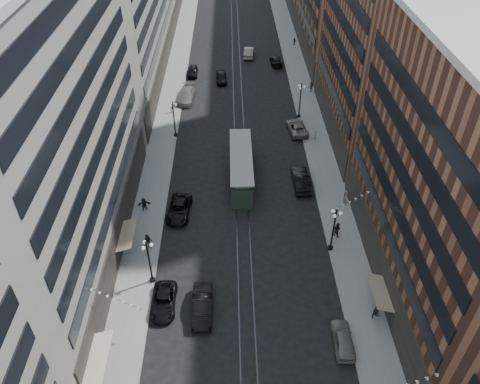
{
  "coord_description": "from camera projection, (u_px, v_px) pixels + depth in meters",
  "views": [
    {
      "loc": [
        -1.21,
        -2.76,
        36.16
      ],
      "look_at": [
        -0.34,
        35.82,
        5.0
      ],
      "focal_mm": 35.0,
      "sensor_mm": 36.0,
      "label": 1
    }
  ],
  "objects": [
    {
      "name": "ground",
      "position": [
        239.0,
        118.0,
        71.55
      ],
      "size": [
        220.0,
        220.0,
        0.0
      ],
      "primitive_type": "plane",
      "color": "black",
      "rests_on": "ground"
    },
    {
      "name": "sidewalk_west",
      "position": [
        173.0,
        89.0,
        79.09
      ],
      "size": [
        4.0,
        180.0,
        0.15
      ],
      "primitive_type": "cube",
      "color": "gray",
      "rests_on": "ground"
    },
    {
      "name": "sidewalk_east",
      "position": [
        302.0,
        88.0,
        79.48
      ],
      "size": [
        4.0,
        180.0,
        0.15
      ],
      "primitive_type": "cube",
      "color": "gray",
      "rests_on": "ground"
    },
    {
      "name": "rail_west",
      "position": [
        233.0,
        89.0,
        79.31
      ],
      "size": [
        0.12,
        180.0,
        0.02
      ],
      "primitive_type": "cube",
      "color": "#2D2D33",
      "rests_on": "ground"
    },
    {
      "name": "rail_east",
      "position": [
        242.0,
        89.0,
        79.34
      ],
      "size": [
        0.12,
        180.0,
        0.02
      ],
      "primitive_type": "cube",
      "color": "#2D2D33",
      "rests_on": "ground"
    },
    {
      "name": "building_west_mid",
      "position": [
        53.0,
        136.0,
        41.46
      ],
      "size": [
        8.0,
        36.0,
        28.0
      ],
      "primitive_type": "cube",
      "color": "gray",
      "rests_on": "ground"
    },
    {
      "name": "building_east_mid",
      "position": [
        447.0,
        183.0,
        39.42
      ],
      "size": [
        8.0,
        30.0,
        24.0
      ],
      "primitive_type": "cube",
      "color": "brown",
      "rests_on": "ground"
    },
    {
      "name": "lamppost_sw_far",
      "position": [
        149.0,
        260.0,
        44.55
      ],
      "size": [
        1.03,
        1.14,
        5.52
      ],
      "color": "black",
      "rests_on": "sidewalk_west"
    },
    {
      "name": "lamppost_sw_mid",
      "position": [
        174.0,
        118.0,
        65.56
      ],
      "size": [
        1.03,
        1.14,
        5.52
      ],
      "color": "black",
      "rests_on": "sidewalk_west"
    },
    {
      "name": "lamppost_se_far",
      "position": [
        334.0,
        228.0,
        47.99
      ],
      "size": [
        1.03,
        1.14,
        5.52
      ],
      "color": "black",
      "rests_on": "sidewalk_east"
    },
    {
      "name": "lamppost_se_mid",
      "position": [
        300.0,
        99.0,
        69.77
      ],
      "size": [
        1.03,
        1.14,
        5.52
      ],
      "color": "black",
      "rests_on": "sidewalk_east"
    },
    {
      "name": "streetcar",
      "position": [
        241.0,
        167.0,
        58.87
      ],
      "size": [
        2.75,
        12.43,
        3.44
      ],
      "color": "#263C29",
      "rests_on": "ground"
    },
    {
      "name": "car_2",
      "position": [
        164.0,
        301.0,
        43.78
      ],
      "size": [
        2.22,
        4.79,
        1.33
      ],
      "primitive_type": "imported",
      "rotation": [
        0.0,
        0.0,
        -0.0
      ],
      "color": "black",
      "rests_on": "ground"
    },
    {
      "name": "car_4",
      "position": [
        343.0,
        339.0,
        40.56
      ],
      "size": [
        1.8,
        4.32,
        1.46
      ],
      "primitive_type": "imported",
      "rotation": [
        0.0,
        0.0,
        3.12
      ],
      "color": "slate",
      "rests_on": "ground"
    },
    {
      "name": "car_5",
      "position": [
        202.0,
        306.0,
        43.17
      ],
      "size": [
        1.84,
        5.2,
        1.71
      ],
      "primitive_type": "imported",
      "rotation": [
        0.0,
        0.0,
        0.01
      ],
      "color": "black",
      "rests_on": "ground"
    },
    {
      "name": "pedestrian_2",
      "position": [
        148.0,
        242.0,
        49.25
      ],
      "size": [
        0.96,
        0.55,
        1.94
      ],
      "primitive_type": "imported",
      "rotation": [
        0.0,
        0.0,
        0.03
      ],
      "color": "black",
      "rests_on": "sidewalk_west"
    },
    {
      "name": "car_7",
      "position": [
        179.0,
        209.0,
        53.95
      ],
      "size": [
        2.9,
        5.55,
        1.49
      ],
      "primitive_type": "imported",
      "rotation": [
        0.0,
        0.0,
        -0.08
      ],
      "color": "black",
      "rests_on": "ground"
    },
    {
      "name": "car_8",
      "position": [
        186.0,
        95.0,
        75.53
      ],
      "size": [
        3.07,
        6.33,
        1.78
      ],
      "primitive_type": "imported",
      "rotation": [
        0.0,
        0.0,
        -0.1
      ],
      "color": "slate",
      "rests_on": "ground"
    },
    {
      "name": "car_9",
      "position": [
        193.0,
        71.0,
        83.01
      ],
      "size": [
        1.75,
        4.32,
        1.47
      ],
      "primitive_type": "imported",
      "rotation": [
        0.0,
        0.0,
        -0.0
      ],
      "color": "black",
      "rests_on": "ground"
    },
    {
      "name": "car_10",
      "position": [
        301.0,
        180.0,
        58.01
      ],
      "size": [
        2.03,
        5.49,
        1.79
      ],
      "primitive_type": "imported",
      "rotation": [
        0.0,
        0.0,
        3.17
      ],
      "color": "black",
      "rests_on": "ground"
    },
    {
      "name": "car_11",
      "position": [
        297.0,
        127.0,
        68.04
      ],
      "size": [
        3.17,
        5.67,
        1.5
      ],
      "primitive_type": "imported",
      "rotation": [
        0.0,
        0.0,
        3.27
      ],
      "color": "gray",
      "rests_on": "ground"
    },
    {
      "name": "car_12",
      "position": [
        276.0,
        61.0,
        86.58
      ],
      "size": [
        2.27,
        5.07,
        1.44
      ],
      "primitive_type": "imported",
      "rotation": [
        0.0,
        0.0,
        3.19
      ],
      "color": "black",
      "rests_on": "ground"
    },
    {
      "name": "car_13",
      "position": [
        221.0,
        78.0,
        80.91
      ],
      "size": [
        2.05,
        4.65,
        1.56
      ],
      "primitive_type": "imported",
      "rotation": [
        0.0,
        0.0,
        0.05
      ],
      "color": "black",
      "rests_on": "ground"
    },
    {
      "name": "car_14",
      "position": [
        249.0,
        52.0,
        89.34
      ],
      "size": [
        2.14,
        5.24,
        1.69
      ],
      "primitive_type": "imported",
      "rotation": [
        0.0,
        0.0,
        3.07
      ],
      "color": "gray",
      "rests_on": "ground"
    },
    {
      "name": "pedestrian_5",
      "position": [
        144.0,
        204.0,
        54.26
      ],
      "size": [
        1.61,
        0.81,
        1.67
      ],
      "primitive_type": "imported",
      "rotation": [
        0.0,
        0.0,
        0.25
      ],
      "color": "black",
      "rests_on": "sidewalk_west"
    },
    {
      "name": "pedestrian_6",
      "position": [
        172.0,
        108.0,
        72.25
      ],
      "size": [
        0.96,
        0.58,
        1.54
      ],
      "primitive_type": "imported",
      "rotation": [
        0.0,
        0.0,
        3.34
      ],
      "color": "#B6AE97",
      "rests_on": "sidewalk_west"
    },
    {
      "name": "pedestrian_7",
      "position": [
        337.0,
        229.0,
        50.84
      ],
      "size": [
        0.95,
        0.99,
        1.83
      ],
      "primitive_type": "imported",
      "rotation": [
        0.0,
        0.0,
        2.29
      ],
      "color": "black",
      "rests_on": "sidewalk_east"
    },
    {
      "name": "pedestrian_8",
      "position": [
        315.0,
        136.0,
        65.81
      ],
      "size": [
        0.74,
        0.73,
        1.73
      ],
      "primitive_type": "imported",
      "rotation": [
        0.0,
        0.0,
        3.88
      ],
      "color": "#ABA28E",
      "rests_on": "sidewalk_east"
    },
    {
      "name": "pedestrian_9",
      "position": [
        311.0,
        87.0,
        77.57
      ],
      "size": [
        1.2,
        0.63,
        1.77
      ],
      "primitive_type": "imported",
      "rotation": [
        0.0,
        0.0,
        -0.14
      ],
      "color": "black",
      "rests_on": "sidewalk_east"
    },
    {
      "name": "pedestrian_extra_0",
      "position": [
        378.0,
        311.0,
        42.44
      ],
      "size": [
        1.05,
        0.82,
        1.9
      ],
      "primitive_type": "imported",
      "rotation": [
        0.0,
        0.0,
        0.39
      ],
      "color": "black",
      "rests_on": "sidewalk_east"
    },
    {
      "name": "pedestrian_extra_1",
      "position": [
        294.0,
        41.0,
        93.66
      ],
      "size": [
        0.8,
        0.95,
        1.49
      ],
      "primitive_type": "imported",
      "rotation": [
        0.0,
        0.0,
        5.27
      ],
      "color": "black",
      "rests_on": "sidewalk_east"
    },
    {
      "name": "pedestrian_extra_2",
      "position": [
        345.0,
        197.0,
        55.24
      ],
      "size": [
        0.6,
        1.64,
        1.73
      ],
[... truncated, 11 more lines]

